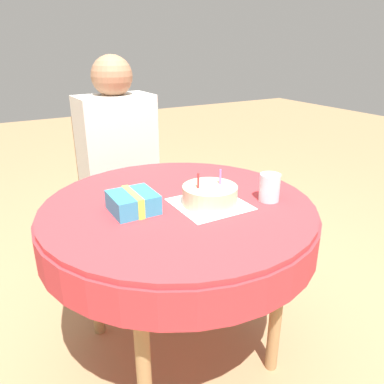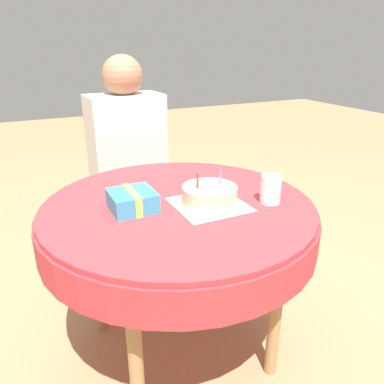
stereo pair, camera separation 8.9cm
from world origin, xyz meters
name	(u,v)px [view 2 (the right image)]	position (x,y,z in m)	size (l,w,h in m)	color
ground_plane	(180,347)	(0.00, 0.00, 0.00)	(12.00, 12.00, 0.00)	#A37F56
dining_table	(178,223)	(0.00, 0.00, 0.63)	(1.05, 1.05, 0.71)	#BC3338
chair	(126,183)	(0.04, 0.89, 0.49)	(0.43, 0.43, 0.90)	brown
person	(128,146)	(0.05, 0.80, 0.74)	(0.42, 0.34, 1.23)	#9E7051
napkin	(209,204)	(0.10, -0.07, 0.72)	(0.26, 0.26, 0.00)	white
birthday_cake	(210,195)	(0.10, -0.07, 0.75)	(0.21, 0.21, 0.13)	beige
drinking_glass	(271,189)	(0.32, -0.15, 0.77)	(0.08, 0.08, 0.11)	silver
gift_box	(132,201)	(-0.18, 0.02, 0.75)	(0.16, 0.16, 0.08)	teal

